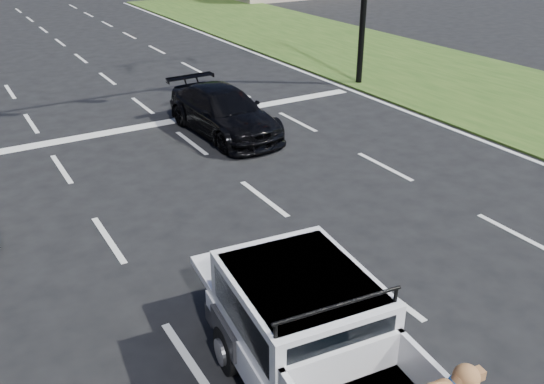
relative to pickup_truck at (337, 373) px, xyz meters
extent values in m
plane|color=black|center=(0.67, 1.90, -0.86)|extent=(160.00, 160.00, 0.00)
cube|color=silver|center=(-1.08, 7.90, -0.85)|extent=(0.12, 60.00, 0.01)
cube|color=silver|center=(2.42, 7.90, -0.85)|extent=(0.12, 60.00, 0.01)
cube|color=silver|center=(5.92, 7.90, -0.85)|extent=(0.12, 60.00, 0.01)
cube|color=silver|center=(9.47, 7.90, -0.85)|extent=(0.15, 60.00, 0.01)
cube|color=silver|center=(0.67, 11.90, -0.85)|extent=(17.00, 0.45, 0.01)
cube|color=#264615|center=(13.67, 7.90, -0.83)|extent=(8.00, 60.00, 0.06)
cylinder|color=black|center=(-0.64, 1.54, -0.51)|extent=(0.33, 0.72, 0.69)
cylinder|color=black|center=(0.94, 1.37, -0.51)|extent=(0.33, 0.72, 0.69)
cube|color=white|center=(0.10, 0.95, 0.38)|extent=(1.89, 2.27, 0.78)
cube|color=black|center=(-0.01, -0.08, 0.40)|extent=(1.41, 0.18, 0.57)
cylinder|color=black|center=(0.00, 0.05, 0.95)|extent=(1.64, 0.22, 0.05)
imported|color=black|center=(3.57, 10.15, -0.21)|extent=(2.01, 4.54, 1.29)
camera|label=1|loc=(-3.29, -4.03, 4.87)|focal=38.00mm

